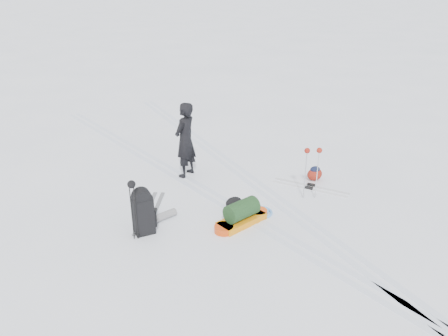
{
  "coord_description": "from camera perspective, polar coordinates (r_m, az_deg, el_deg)",
  "views": [
    {
      "loc": [
        -5.09,
        -6.97,
        4.82
      ],
      "look_at": [
        -0.11,
        0.06,
        0.95
      ],
      "focal_mm": 35.0,
      "sensor_mm": 36.0,
      "label": 1
    }
  ],
  "objects": [
    {
      "name": "touring_skis_grey",
      "position": [
        9.77,
        -9.56,
        -5.64
      ],
      "size": [
        1.38,
        1.6,
        0.07
      ],
      "rotation": [
        0.0,
        0.0,
        0.89
      ],
      "color": "gray",
      "rests_on": "ground"
    },
    {
      "name": "stuff_sack",
      "position": [
        9.77,
        1.31,
        -4.54
      ],
      "size": [
        0.47,
        0.41,
        0.25
      ],
      "rotation": [
        0.0,
        0.0,
        0.3
      ],
      "color": "black",
      "rests_on": "ground"
    },
    {
      "name": "touring_skis_white",
      "position": [
        10.89,
        11.17,
        -2.48
      ],
      "size": [
        1.12,
        1.81,
        0.07
      ],
      "rotation": [
        0.0,
        0.0,
        -1.09
      ],
      "color": "silver",
      "rests_on": "ground"
    },
    {
      "name": "ski_tracks",
      "position": [
        10.83,
        0.61,
        -2.21
      ],
      "size": [
        3.38,
        17.97,
        0.01
      ],
      "color": "silver",
      "rests_on": "ground"
    },
    {
      "name": "ground",
      "position": [
        9.88,
        0.7,
        -4.99
      ],
      "size": [
        200.0,
        200.0,
        0.0
      ],
      "primitive_type": "plane",
      "color": "white",
      "rests_on": "ground"
    },
    {
      "name": "rope_coil",
      "position": [
        9.63,
        4.74,
        -5.72
      ],
      "size": [
        0.65,
        0.65,
        0.06
      ],
      "rotation": [
        0.0,
        0.0,
        0.25
      ],
      "color": "#5C9BE0",
      "rests_on": "ground"
    },
    {
      "name": "thermos_pair",
      "position": [
        9.41,
        -11.49,
        -6.17
      ],
      "size": [
        0.23,
        0.23,
        0.29
      ],
      "rotation": [
        0.0,
        0.0,
        -0.01
      ],
      "color": "#5C5F64",
      "rests_on": "ground"
    },
    {
      "name": "pulk_sled",
      "position": [
        9.14,
        2.32,
        -6.16
      ],
      "size": [
        1.41,
        0.55,
        0.53
      ],
      "rotation": [
        0.0,
        0.0,
        0.1
      ],
      "color": "orange",
      "rests_on": "ground"
    },
    {
      "name": "small_daypack",
      "position": [
        11.26,
        11.76,
        -0.7
      ],
      "size": [
        0.5,
        0.44,
        0.36
      ],
      "rotation": [
        0.0,
        0.0,
        -0.33
      ],
      "color": "maroon",
      "rests_on": "ground"
    },
    {
      "name": "snow_hill_backdrop",
      "position": [
        135.37,
        1.16,
        -8.87
      ],
      "size": [
        359.5,
        192.0,
        162.45
      ],
      "color": "white",
      "rests_on": "ground"
    },
    {
      "name": "skier",
      "position": [
        11.02,
        -5.09,
        3.65
      ],
      "size": [
        0.84,
        0.72,
        1.94
      ],
      "primitive_type": "imported",
      "rotation": [
        0.0,
        0.0,
        3.59
      ],
      "color": "black",
      "rests_on": "ground"
    },
    {
      "name": "ski_poles_black",
      "position": [
        8.41,
        -11.92,
        -3.04
      ],
      "size": [
        0.18,
        0.16,
        1.28
      ],
      "rotation": [
        0.0,
        0.0,
        0.37
      ],
      "color": "black",
      "rests_on": "ground"
    },
    {
      "name": "expedition_rucksack",
      "position": [
        8.89,
        -10.15,
        -5.61
      ],
      "size": [
        1.07,
        0.52,
        0.99
      ],
      "rotation": [
        0.0,
        0.0,
        -0.17
      ],
      "color": "black",
      "rests_on": "ground"
    },
    {
      "name": "ski_poles_silver",
      "position": [
        9.98,
        11.52,
        1.5
      ],
      "size": [
        0.36,
        0.27,
        1.26
      ],
      "rotation": [
        0.0,
        0.0,
        -0.39
      ],
      "color": "#A9ABB0",
      "rests_on": "ground"
    }
  ]
}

